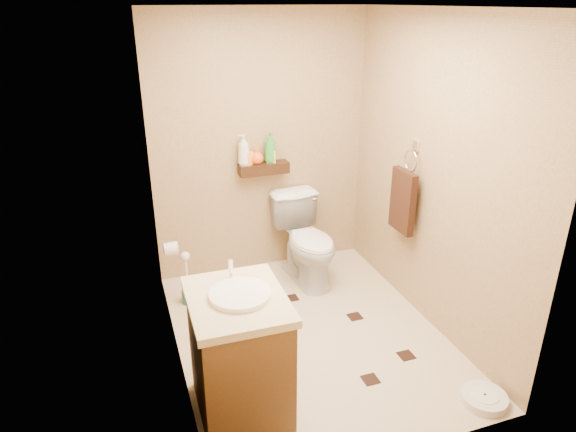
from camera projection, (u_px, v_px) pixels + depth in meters
name	position (u px, v px, depth m)	size (l,w,h in m)	color
ground	(308.00, 334.00, 4.06)	(2.50, 2.50, 0.00)	beige
wall_back	(261.00, 147.00, 4.68)	(2.00, 0.04, 2.40)	tan
wall_front	(405.00, 275.00, 2.50)	(2.00, 0.04, 2.40)	tan
wall_left	(166.00, 209.00, 3.29)	(0.04, 2.50, 2.40)	tan
wall_right	(434.00, 177.00, 3.89)	(0.04, 2.50, 2.40)	tan
ceiling	(315.00, 7.00, 3.12)	(2.00, 2.50, 0.02)	silver
wall_shelf	(264.00, 168.00, 4.68)	(0.46, 0.14, 0.10)	#351F0E
floor_accents	(316.00, 334.00, 4.05)	(1.27, 1.29, 0.01)	black
toilet	(307.00, 240.00, 4.72)	(0.44, 0.78, 0.79)	white
vanity	(239.00, 354.00, 3.15)	(0.58, 0.70, 0.97)	brown
bathroom_scale	(484.00, 398.00, 3.36)	(0.39, 0.39, 0.06)	white
toilet_brush	(188.00, 285.00, 4.41)	(0.11, 0.11, 0.49)	#185E60
towel_ring	(403.00, 198.00, 4.18)	(0.12, 0.30, 0.76)	silver
toilet_paper	(171.00, 249.00, 4.10)	(0.12, 0.11, 0.12)	white
bottle_a	(244.00, 150.00, 4.55)	(0.11, 0.11, 0.28)	silver
bottle_b	(247.00, 155.00, 4.58)	(0.08, 0.08, 0.18)	#FFB135
bottle_c	(257.00, 156.00, 4.61)	(0.12, 0.12, 0.15)	#F1591C
bottle_d	(270.00, 148.00, 4.62)	(0.11, 0.11, 0.28)	green
bottle_e	(271.00, 153.00, 4.65)	(0.08, 0.08, 0.17)	#FFBE54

